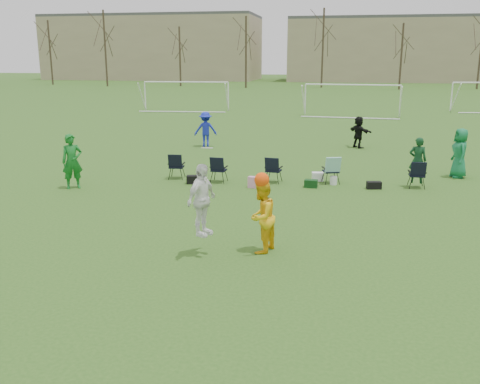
% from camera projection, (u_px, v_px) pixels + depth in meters
% --- Properties ---
extents(ground, '(260.00, 260.00, 0.00)m').
position_uv_depth(ground, '(187.00, 260.00, 12.25)').
color(ground, '#2D571B').
rests_on(ground, ground).
extents(fielder_green_near, '(0.84, 0.79, 1.93)m').
position_uv_depth(fielder_green_near, '(72.00, 161.00, 18.71)').
color(fielder_green_near, '#136B21').
rests_on(fielder_green_near, ground).
extents(fielder_blue, '(1.31, 1.00, 1.78)m').
position_uv_depth(fielder_blue, '(206.00, 129.00, 27.50)').
color(fielder_blue, '#1826B7').
rests_on(fielder_blue, ground).
extents(fielder_green_far, '(0.74, 1.01, 1.90)m').
position_uv_depth(fielder_green_far, '(460.00, 153.00, 20.41)').
color(fielder_green_far, '#13703F').
rests_on(fielder_green_far, ground).
extents(fielder_black, '(1.33, 1.43, 1.60)m').
position_uv_depth(fielder_black, '(359.00, 132.00, 27.16)').
color(fielder_black, black).
rests_on(fielder_black, ground).
extents(center_contest, '(2.13, 1.51, 2.58)m').
position_uv_depth(center_contest, '(237.00, 209.00, 12.43)').
color(center_contest, white).
rests_on(center_contest, ground).
extents(sideline_setup, '(9.48, 1.85, 1.79)m').
position_uv_depth(sideline_setup, '(304.00, 169.00, 19.51)').
color(sideline_setup, '#0F3A1C').
rests_on(sideline_setup, ground).
extents(goal_left, '(7.39, 0.76, 2.46)m').
position_uv_depth(goal_left, '(186.00, 88.00, 45.96)').
color(goal_left, white).
rests_on(goal_left, ground).
extents(goal_mid, '(7.40, 0.63, 2.46)m').
position_uv_depth(goal_mid, '(352.00, 91.00, 41.51)').
color(goal_mid, white).
rests_on(goal_mid, ground).
extents(tree_line, '(110.28, 3.28, 11.40)m').
position_uv_depth(tree_line, '(324.00, 52.00, 77.44)').
color(tree_line, '#382B21').
rests_on(tree_line, ground).
extents(building_row, '(126.00, 16.00, 13.00)m').
position_uv_depth(building_row, '(364.00, 49.00, 100.93)').
color(building_row, tan).
rests_on(building_row, ground).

